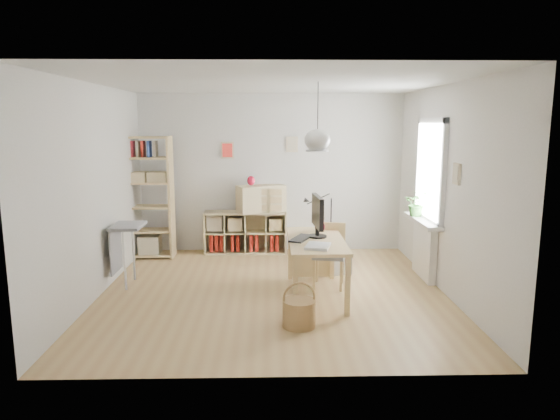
{
  "coord_description": "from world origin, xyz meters",
  "views": [
    {
      "loc": [
        -0.06,
        -6.32,
        2.21
      ],
      "look_at": [
        0.1,
        0.3,
        1.05
      ],
      "focal_mm": 32.0,
      "sensor_mm": 36.0,
      "label": 1
    }
  ],
  "objects_px": {
    "desk": "(316,246)",
    "tall_bookshelf": "(147,192)",
    "cube_shelf": "(244,235)",
    "chair": "(329,251)",
    "monitor": "(318,214)",
    "storage_chest": "(330,260)",
    "drawer_chest": "(261,199)"
  },
  "relations": [
    {
      "from": "desk",
      "to": "tall_bookshelf",
      "type": "relative_size",
      "value": 0.75
    },
    {
      "from": "cube_shelf",
      "to": "monitor",
      "type": "relative_size",
      "value": 2.26
    },
    {
      "from": "tall_bookshelf",
      "to": "cube_shelf",
      "type": "bearing_deg",
      "value": 10.19
    },
    {
      "from": "chair",
      "to": "storage_chest",
      "type": "relative_size",
      "value": 1.22
    },
    {
      "from": "cube_shelf",
      "to": "chair",
      "type": "bearing_deg",
      "value": -55.69
    },
    {
      "from": "desk",
      "to": "cube_shelf",
      "type": "height_order",
      "value": "desk"
    },
    {
      "from": "cube_shelf",
      "to": "monitor",
      "type": "bearing_deg",
      "value": -63.66
    },
    {
      "from": "tall_bookshelf",
      "to": "storage_chest",
      "type": "distance_m",
      "value": 3.17
    },
    {
      "from": "cube_shelf",
      "to": "chair",
      "type": "distance_m",
      "value": 2.21
    },
    {
      "from": "cube_shelf",
      "to": "chair",
      "type": "relative_size",
      "value": 1.63
    },
    {
      "from": "tall_bookshelf",
      "to": "monitor",
      "type": "xyz_separation_m",
      "value": [
        2.61,
        -1.83,
        -0.04
      ]
    },
    {
      "from": "tall_bookshelf",
      "to": "monitor",
      "type": "bearing_deg",
      "value": -35.08
    },
    {
      "from": "chair",
      "to": "tall_bookshelf",
      "type": "bearing_deg",
      "value": 162.68
    },
    {
      "from": "monitor",
      "to": "drawer_chest",
      "type": "bearing_deg",
      "value": 106.18
    },
    {
      "from": "desk",
      "to": "storage_chest",
      "type": "xyz_separation_m",
      "value": [
        0.31,
        1.05,
        -0.47
      ]
    },
    {
      "from": "cube_shelf",
      "to": "tall_bookshelf",
      "type": "relative_size",
      "value": 0.7
    },
    {
      "from": "cube_shelf",
      "to": "drawer_chest",
      "type": "relative_size",
      "value": 1.78
    },
    {
      "from": "cube_shelf",
      "to": "storage_chest",
      "type": "height_order",
      "value": "cube_shelf"
    },
    {
      "from": "drawer_chest",
      "to": "monitor",
      "type": "bearing_deg",
      "value": -92.72
    },
    {
      "from": "desk",
      "to": "drawer_chest",
      "type": "relative_size",
      "value": 1.91
    },
    {
      "from": "storage_chest",
      "to": "cube_shelf",
      "type": "bearing_deg",
      "value": 126.47
    },
    {
      "from": "cube_shelf",
      "to": "drawer_chest",
      "type": "xyz_separation_m",
      "value": [
        0.29,
        -0.04,
        0.65
      ]
    },
    {
      "from": "tall_bookshelf",
      "to": "drawer_chest",
      "type": "bearing_deg",
      "value": 7.37
    },
    {
      "from": "cube_shelf",
      "to": "storage_chest",
      "type": "relative_size",
      "value": 2.0
    },
    {
      "from": "desk",
      "to": "monitor",
      "type": "bearing_deg",
      "value": 77.78
    },
    {
      "from": "cube_shelf",
      "to": "monitor",
      "type": "distance_m",
      "value": 2.48
    },
    {
      "from": "cube_shelf",
      "to": "tall_bookshelf",
      "type": "xyz_separation_m",
      "value": [
        -1.56,
        -0.28,
        0.79
      ]
    },
    {
      "from": "desk",
      "to": "storage_chest",
      "type": "relative_size",
      "value": 2.14
    },
    {
      "from": "monitor",
      "to": "drawer_chest",
      "type": "height_order",
      "value": "monitor"
    },
    {
      "from": "storage_chest",
      "to": "drawer_chest",
      "type": "relative_size",
      "value": 0.89
    },
    {
      "from": "cube_shelf",
      "to": "tall_bookshelf",
      "type": "distance_m",
      "value": 1.77
    },
    {
      "from": "desk",
      "to": "monitor",
      "type": "distance_m",
      "value": 0.41
    }
  ]
}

